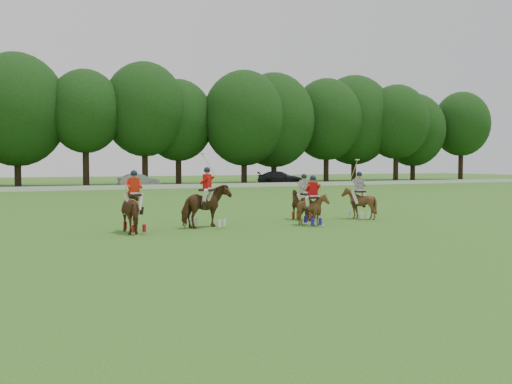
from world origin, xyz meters
name	(u,v)px	position (x,y,z in m)	size (l,w,h in m)	color
ground	(284,239)	(0.00, 0.00, 0.00)	(180.00, 180.00, 0.00)	#33661D
tree_line	(88,112)	(0.26, 48.05, 8.23)	(117.98, 14.32, 14.75)	black
boundary_rail	(101,188)	(0.00, 38.00, 0.22)	(120.00, 0.10, 0.44)	white
car_mid	(139,180)	(4.60, 42.50, 0.71)	(1.50, 4.31, 1.42)	gray
car_right	(280,178)	(21.29, 42.50, 0.78)	(2.19, 5.40, 1.57)	black
polo_red_a	(134,210)	(-4.29, 3.89, 0.85)	(1.22, 1.98, 2.34)	#442212
polo_red_b	(207,206)	(-1.29, 4.24, 0.89)	(2.28, 2.27, 2.98)	#442212
polo_red_c	(313,208)	(2.98, 3.18, 0.73)	(1.34, 1.44, 2.09)	#442212
polo_stripe_a	(304,204)	(3.81, 5.43, 0.74)	(1.26, 1.78, 2.11)	#442212
polo_stripe_b	(359,202)	(6.35, 4.74, 0.78)	(1.32, 1.45, 2.74)	#442212
polo_ball	(323,226)	(3.17, 2.66, 0.04)	(0.09, 0.09, 0.09)	white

